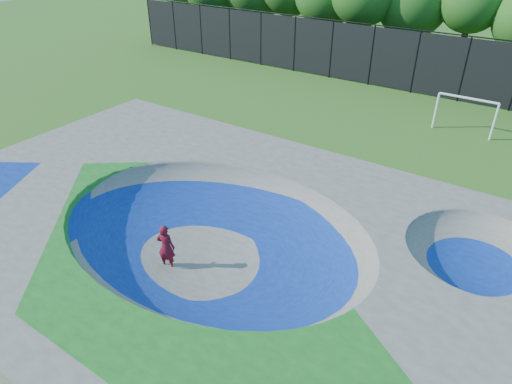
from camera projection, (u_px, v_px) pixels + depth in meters
ground at (215, 260)px, 15.56m from camera, size 120.00×120.00×0.00m
skate_deck at (214, 242)px, 15.17m from camera, size 22.00×14.00×1.50m
skater at (166, 247)px, 14.82m from camera, size 0.70×0.56×1.67m
skateboard at (168, 266)px, 15.23m from camera, size 0.80×0.52×0.05m
soccer_goal at (466, 109)px, 23.97m from camera, size 3.08×0.12×2.03m
fence at (416, 61)px, 29.40m from camera, size 48.09×0.09×4.04m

